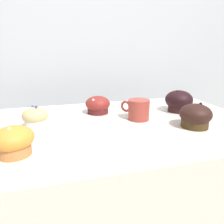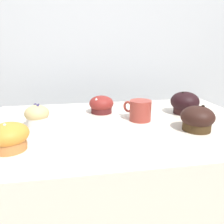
# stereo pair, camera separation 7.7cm
# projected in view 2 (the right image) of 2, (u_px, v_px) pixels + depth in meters

# --- Properties ---
(wall_back) EXTENTS (3.20, 0.10, 1.80)m
(wall_back) POSITION_uv_depth(u_px,v_px,m) (101.00, 89.00, 1.36)
(wall_back) COLOR #B2B7BC
(wall_back) RESTS_ON ground
(display_counter) EXTENTS (1.00, 0.64, 0.88)m
(display_counter) POSITION_uv_depth(u_px,v_px,m) (120.00, 222.00, 0.92)
(display_counter) COLOR silver
(display_counter) RESTS_ON ground
(muffin_front_center) EXTENTS (0.10, 0.10, 0.08)m
(muffin_front_center) POSITION_uv_depth(u_px,v_px,m) (9.00, 137.00, 0.58)
(muffin_front_center) COLOR #C6783E
(muffin_front_center) RESTS_ON display_counter
(muffin_back_left) EXTENTS (0.10, 0.10, 0.07)m
(muffin_back_left) POSITION_uv_depth(u_px,v_px,m) (101.00, 105.00, 0.91)
(muffin_back_left) COLOR #521B1C
(muffin_back_left) RESTS_ON display_counter
(muffin_back_right) EXTENTS (0.09, 0.09, 0.08)m
(muffin_back_right) POSITION_uv_depth(u_px,v_px,m) (37.00, 115.00, 0.77)
(muffin_back_right) COLOR silver
(muffin_back_right) RESTS_ON display_counter
(muffin_front_left) EXTENTS (0.12, 0.12, 0.09)m
(muffin_front_left) POSITION_uv_depth(u_px,v_px,m) (185.00, 103.00, 0.90)
(muffin_front_left) COLOR #301919
(muffin_front_left) RESTS_ON display_counter
(muffin_front_right) EXTENTS (0.11, 0.11, 0.09)m
(muffin_front_right) POSITION_uv_depth(u_px,v_px,m) (197.00, 119.00, 0.72)
(muffin_front_right) COLOR #3D2915
(muffin_front_right) RESTS_ON display_counter
(coffee_cup) EXTENTS (0.09, 0.11, 0.08)m
(coffee_cup) POSITION_uv_depth(u_px,v_px,m) (140.00, 110.00, 0.82)
(coffee_cup) COLOR #99382D
(coffee_cup) RESTS_ON display_counter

